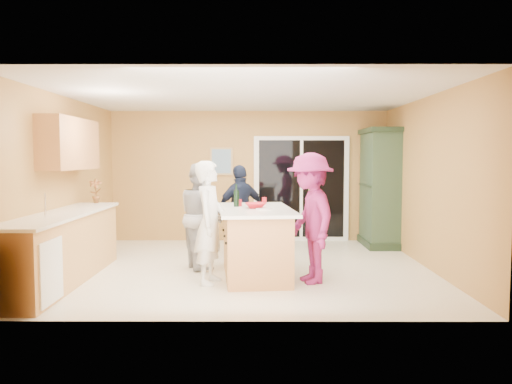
{
  "coord_description": "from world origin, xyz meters",
  "views": [
    {
      "loc": [
        0.18,
        -7.51,
        1.68
      ],
      "look_at": [
        0.15,
        0.1,
        1.15
      ],
      "focal_mm": 35.0,
      "sensor_mm": 36.0,
      "label": 1
    }
  ],
  "objects_px": {
    "woman_grey": "(201,215)",
    "woman_magenta": "(310,218)",
    "kitchen_island": "(255,244)",
    "woman_navy": "(241,210)",
    "green_hutch": "(380,189)",
    "woman_white": "(210,222)"
  },
  "relations": [
    {
      "from": "woman_navy",
      "to": "woman_magenta",
      "type": "bearing_deg",
      "value": 88.72
    },
    {
      "from": "woman_navy",
      "to": "woman_magenta",
      "type": "xyz_separation_m",
      "value": [
        0.99,
        -1.81,
        0.09
      ]
    },
    {
      "from": "woman_magenta",
      "to": "kitchen_island",
      "type": "bearing_deg",
      "value": -128.62
    },
    {
      "from": "woman_white",
      "to": "woman_navy",
      "type": "xyz_separation_m",
      "value": [
        0.35,
        1.87,
        -0.04
      ]
    },
    {
      "from": "woman_grey",
      "to": "woman_magenta",
      "type": "distance_m",
      "value": 1.8
    },
    {
      "from": "woman_white",
      "to": "woman_magenta",
      "type": "bearing_deg",
      "value": -76.49
    },
    {
      "from": "green_hutch",
      "to": "woman_white",
      "type": "relative_size",
      "value": 1.36
    },
    {
      "from": "woman_magenta",
      "to": "woman_navy",
      "type": "bearing_deg",
      "value": -165.47
    },
    {
      "from": "woman_grey",
      "to": "woman_magenta",
      "type": "xyz_separation_m",
      "value": [
        1.56,
        -0.89,
        0.07
      ]
    },
    {
      "from": "woman_magenta",
      "to": "woman_grey",
      "type": "bearing_deg",
      "value": -133.71
    },
    {
      "from": "woman_white",
      "to": "kitchen_island",
      "type": "bearing_deg",
      "value": -45.72
    },
    {
      "from": "woman_grey",
      "to": "woman_navy",
      "type": "bearing_deg",
      "value": -53.61
    },
    {
      "from": "woman_grey",
      "to": "woman_navy",
      "type": "xyz_separation_m",
      "value": [
        0.57,
        0.93,
        -0.02
      ]
    },
    {
      "from": "green_hutch",
      "to": "woman_grey",
      "type": "height_order",
      "value": "green_hutch"
    },
    {
      "from": "woman_grey",
      "to": "woman_magenta",
      "type": "bearing_deg",
      "value": -141.67
    },
    {
      "from": "kitchen_island",
      "to": "woman_white",
      "type": "bearing_deg",
      "value": -152.34
    },
    {
      "from": "kitchen_island",
      "to": "woman_navy",
      "type": "distance_m",
      "value": 1.53
    },
    {
      "from": "woman_grey",
      "to": "woman_navy",
      "type": "distance_m",
      "value": 1.09
    },
    {
      "from": "woman_grey",
      "to": "green_hutch",
      "type": "bearing_deg",
      "value": -81.19
    },
    {
      "from": "green_hutch",
      "to": "woman_grey",
      "type": "distance_m",
      "value": 3.71
    },
    {
      "from": "woman_grey",
      "to": "woman_navy",
      "type": "relative_size",
      "value": 1.03
    },
    {
      "from": "woman_white",
      "to": "woman_navy",
      "type": "relative_size",
      "value": 1.05
    }
  ]
}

